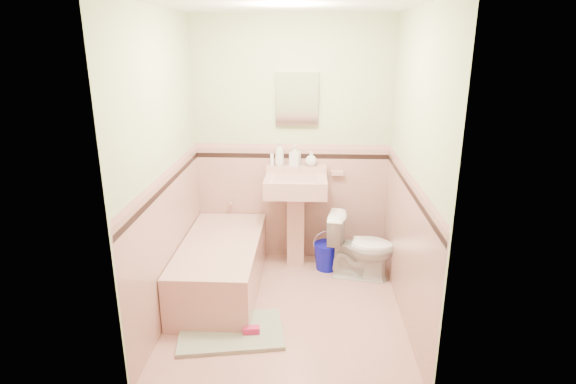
{
  "coord_description": "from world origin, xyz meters",
  "views": [
    {
      "loc": [
        0.18,
        -3.63,
        2.25
      ],
      "look_at": [
        0.0,
        0.25,
        1.0
      ],
      "focal_mm": 29.46,
      "sensor_mm": 36.0,
      "label": 1
    }
  ],
  "objects_px": {
    "soap_bottle_left": "(280,154)",
    "bucket": "(327,256)",
    "soap_bottle_mid": "(295,155)",
    "soap_bottle_right": "(311,159)",
    "toilet": "(361,246)",
    "shoe": "(251,330)",
    "bathtub": "(221,267)",
    "sink": "(296,222)",
    "medicine_cabinet": "(297,99)"
  },
  "relations": [
    {
      "from": "sink",
      "to": "soap_bottle_left",
      "type": "bearing_deg",
      "value": 133.9
    },
    {
      "from": "soap_bottle_mid",
      "to": "shoe",
      "type": "height_order",
      "value": "soap_bottle_mid"
    },
    {
      "from": "soap_bottle_left",
      "to": "bucket",
      "type": "distance_m",
      "value": 1.16
    },
    {
      "from": "bucket",
      "to": "shoe",
      "type": "distance_m",
      "value": 1.37
    },
    {
      "from": "bucket",
      "to": "shoe",
      "type": "bearing_deg",
      "value": -117.71
    },
    {
      "from": "sink",
      "to": "soap_bottle_left",
      "type": "height_order",
      "value": "soap_bottle_left"
    },
    {
      "from": "toilet",
      "to": "shoe",
      "type": "distance_m",
      "value": 1.45
    },
    {
      "from": "soap_bottle_right",
      "to": "shoe",
      "type": "bearing_deg",
      "value": -107.46
    },
    {
      "from": "soap_bottle_left",
      "to": "bathtub",
      "type": "bearing_deg",
      "value": -125.52
    },
    {
      "from": "soap_bottle_mid",
      "to": "bucket",
      "type": "relative_size",
      "value": 0.78
    },
    {
      "from": "sink",
      "to": "medicine_cabinet",
      "type": "bearing_deg",
      "value": 90.0
    },
    {
      "from": "medicine_cabinet",
      "to": "toilet",
      "type": "distance_m",
      "value": 1.58
    },
    {
      "from": "soap_bottle_left",
      "to": "bucket",
      "type": "xyz_separation_m",
      "value": [
        0.5,
        -0.25,
        -1.02
      ]
    },
    {
      "from": "bathtub",
      "to": "sink",
      "type": "distance_m",
      "value": 0.9
    },
    {
      "from": "soap_bottle_left",
      "to": "shoe",
      "type": "xyz_separation_m",
      "value": [
        -0.14,
        -1.46,
        -1.09
      ]
    },
    {
      "from": "medicine_cabinet",
      "to": "bucket",
      "type": "xyz_separation_m",
      "value": [
        0.33,
        -0.28,
        -1.56
      ]
    },
    {
      "from": "sink",
      "to": "soap_bottle_mid",
      "type": "distance_m",
      "value": 0.68
    },
    {
      "from": "bathtub",
      "to": "soap_bottle_right",
      "type": "height_order",
      "value": "soap_bottle_right"
    },
    {
      "from": "shoe",
      "to": "sink",
      "type": "bearing_deg",
      "value": 69.27
    },
    {
      "from": "soap_bottle_mid",
      "to": "soap_bottle_right",
      "type": "bearing_deg",
      "value": 0.0
    },
    {
      "from": "soap_bottle_mid",
      "to": "soap_bottle_right",
      "type": "distance_m",
      "value": 0.17
    },
    {
      "from": "bathtub",
      "to": "soap_bottle_mid",
      "type": "relative_size",
      "value": 7.01
    },
    {
      "from": "medicine_cabinet",
      "to": "toilet",
      "type": "xyz_separation_m",
      "value": [
        0.65,
        -0.43,
        -1.37
      ]
    },
    {
      "from": "sink",
      "to": "bucket",
      "type": "distance_m",
      "value": 0.48
    },
    {
      "from": "soap_bottle_left",
      "to": "shoe",
      "type": "bearing_deg",
      "value": -95.38
    },
    {
      "from": "medicine_cabinet",
      "to": "toilet",
      "type": "relative_size",
      "value": 0.78
    },
    {
      "from": "medicine_cabinet",
      "to": "soap_bottle_left",
      "type": "relative_size",
      "value": 2.08
    },
    {
      "from": "toilet",
      "to": "bathtub",
      "type": "bearing_deg",
      "value": 113.34
    },
    {
      "from": "sink",
      "to": "bucket",
      "type": "bearing_deg",
      "value": -11.44
    },
    {
      "from": "medicine_cabinet",
      "to": "soap_bottle_mid",
      "type": "xyz_separation_m",
      "value": [
        -0.01,
        -0.03,
        -0.56
      ]
    },
    {
      "from": "shoe",
      "to": "bucket",
      "type": "bearing_deg",
      "value": 55.21
    },
    {
      "from": "shoe",
      "to": "medicine_cabinet",
      "type": "bearing_deg",
      "value": 71.14
    },
    {
      "from": "bucket",
      "to": "shoe",
      "type": "xyz_separation_m",
      "value": [
        -0.64,
        -1.21,
        -0.08
      ]
    },
    {
      "from": "bathtub",
      "to": "sink",
      "type": "relative_size",
      "value": 1.56
    },
    {
      "from": "bucket",
      "to": "medicine_cabinet",
      "type": "bearing_deg",
      "value": 139.78
    },
    {
      "from": "medicine_cabinet",
      "to": "bucket",
      "type": "distance_m",
      "value": 1.62
    },
    {
      "from": "sink",
      "to": "soap_bottle_right",
      "type": "xyz_separation_m",
      "value": [
        0.15,
        0.18,
        0.62
      ]
    },
    {
      "from": "bathtub",
      "to": "bucket",
      "type": "bearing_deg",
      "value": 24.75
    },
    {
      "from": "soap_bottle_mid",
      "to": "shoe",
      "type": "distance_m",
      "value": 1.84
    },
    {
      "from": "soap_bottle_right",
      "to": "shoe",
      "type": "distance_m",
      "value": 1.85
    },
    {
      "from": "bathtub",
      "to": "toilet",
      "type": "bearing_deg",
      "value": 12.99
    },
    {
      "from": "medicine_cabinet",
      "to": "soap_bottle_mid",
      "type": "bearing_deg",
      "value": -116.4
    },
    {
      "from": "bathtub",
      "to": "soap_bottle_left",
      "type": "height_order",
      "value": "soap_bottle_left"
    },
    {
      "from": "medicine_cabinet",
      "to": "soap_bottle_left",
      "type": "bearing_deg",
      "value": -170.18
    },
    {
      "from": "medicine_cabinet",
      "to": "soap_bottle_mid",
      "type": "relative_size",
      "value": 2.39
    },
    {
      "from": "sink",
      "to": "soap_bottle_mid",
      "type": "xyz_separation_m",
      "value": [
        -0.01,
        0.18,
        0.65
      ]
    },
    {
      "from": "sink",
      "to": "shoe",
      "type": "bearing_deg",
      "value": -103.65
    },
    {
      "from": "soap_bottle_left",
      "to": "shoe",
      "type": "distance_m",
      "value": 1.83
    },
    {
      "from": "soap_bottle_left",
      "to": "shoe",
      "type": "relative_size",
      "value": 1.85
    },
    {
      "from": "toilet",
      "to": "bucket",
      "type": "height_order",
      "value": "toilet"
    }
  ]
}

